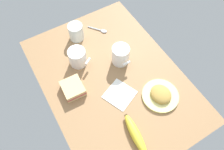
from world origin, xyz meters
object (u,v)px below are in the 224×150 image
object	(u,v)px
plate_of_food	(161,95)
coffee_mug_black	(78,57)
spoon	(100,30)
paper_napkin	(120,94)
glass_of_milk	(76,32)
banana	(136,135)
coffee_mug_milky	(121,55)
sandwich_main	(73,88)

from	to	relation	value
plate_of_food	coffee_mug_black	bearing A→B (deg)	-146.42
spoon	paper_napkin	world-z (taller)	spoon
coffee_mug_black	paper_napkin	size ratio (longest dim) A/B	0.88
plate_of_food	coffee_mug_black	size ratio (longest dim) A/B	1.57
glass_of_milk	banana	world-z (taller)	glass_of_milk
glass_of_milk	paper_napkin	world-z (taller)	glass_of_milk
coffee_mug_black	glass_of_milk	size ratio (longest dim) A/B	1.20
plate_of_food	banana	bearing A→B (deg)	-65.16
glass_of_milk	spoon	world-z (taller)	glass_of_milk
banana	spoon	world-z (taller)	banana
coffee_mug_black	coffee_mug_milky	distance (cm)	21.32
spoon	plate_of_food	bearing A→B (deg)	4.92
plate_of_food	glass_of_milk	size ratio (longest dim) A/B	1.87
glass_of_milk	paper_napkin	xyz separation A→B (cm)	(41.48, 1.89, -4.03)
plate_of_food	spoon	world-z (taller)	plate_of_food
sandwich_main	spoon	xyz separation A→B (cm)	(-26.39, 29.20, -1.82)
coffee_mug_black	coffee_mug_milky	bearing A→B (deg)	62.01
coffee_mug_black	glass_of_milk	world-z (taller)	same
coffee_mug_black	spoon	size ratio (longest dim) A/B	1.10
glass_of_milk	sandwich_main	bearing A→B (deg)	-29.05
glass_of_milk	paper_napkin	size ratio (longest dim) A/B	0.74
plate_of_food	banana	xyz separation A→B (cm)	(9.41, -20.34, 0.64)
glass_of_milk	paper_napkin	bearing A→B (deg)	2.61
coffee_mug_milky	banana	world-z (taller)	coffee_mug_milky
coffee_mug_black	paper_napkin	world-z (taller)	coffee_mug_black
plate_of_food	paper_napkin	bearing A→B (deg)	-123.23
plate_of_food	spoon	size ratio (longest dim) A/B	1.72
coffee_mug_black	sandwich_main	xyz separation A→B (cm)	(13.14, -9.23, -2.54)
plate_of_food	spoon	bearing A→B (deg)	-175.08
banana	glass_of_milk	bearing A→B (deg)	177.53
sandwich_main	glass_of_milk	world-z (taller)	glass_of_milk
coffee_mug_black	spoon	xyz separation A→B (cm)	(-13.25, 19.98, -4.35)
paper_napkin	plate_of_food	bearing A→B (deg)	56.77
coffee_mug_milky	banana	xyz separation A→B (cm)	(35.95, -14.90, -3.18)
spoon	coffee_mug_milky	bearing A→B (deg)	-2.84
coffee_mug_milky	glass_of_milk	size ratio (longest dim) A/B	1.19
coffee_mug_milky	spoon	size ratio (longest dim) A/B	1.09
plate_of_food	spoon	xyz separation A→B (cm)	(-49.80, -4.29, -1.00)
banana	plate_of_food	bearing A→B (deg)	114.84
coffee_mug_milky	coffee_mug_black	bearing A→B (deg)	-117.99
coffee_mug_milky	banana	size ratio (longest dim) A/B	0.57
sandwich_main	glass_of_milk	size ratio (longest dim) A/B	1.19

